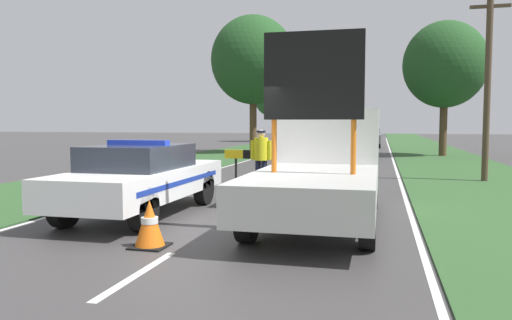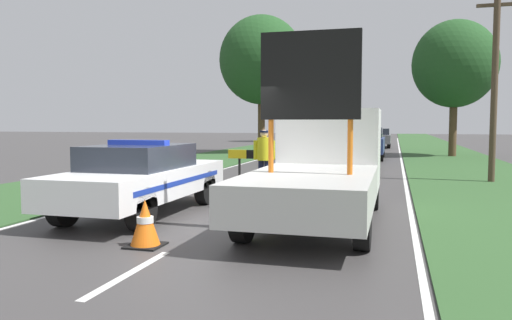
% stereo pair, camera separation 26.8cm
% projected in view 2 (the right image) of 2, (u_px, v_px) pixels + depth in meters
% --- Properties ---
extents(ground_plane, '(160.00, 160.00, 0.00)m').
position_uv_depth(ground_plane, '(210.00, 228.00, 8.99)').
color(ground_plane, '#3D3A3A').
extents(lane_markings, '(7.19, 68.73, 0.01)m').
position_uv_depth(lane_markings, '(338.00, 155.00, 29.15)').
color(lane_markings, silver).
rests_on(lane_markings, ground).
extents(grass_verge_left, '(4.70, 120.00, 0.03)m').
position_uv_depth(grass_verge_left, '(235.00, 154.00, 29.81)').
color(grass_verge_left, '#2D5128').
rests_on(grass_verge_left, ground).
extents(grass_verge_right, '(4.70, 120.00, 0.03)m').
position_uv_depth(grass_verge_right, '(449.00, 158.00, 26.61)').
color(grass_verge_right, '#2D5128').
rests_on(grass_verge_right, ground).
extents(police_car, '(1.82, 4.96, 1.55)m').
position_uv_depth(police_car, '(142.00, 177.00, 10.28)').
color(police_car, white).
rests_on(police_car, ground).
extents(work_truck, '(2.10, 5.78, 3.40)m').
position_uv_depth(work_truck, '(323.00, 164.00, 9.89)').
color(work_truck, white).
rests_on(work_truck, ground).
extents(road_barrier, '(3.38, 0.08, 1.09)m').
position_uv_depth(road_barrier, '(284.00, 157.00, 14.39)').
color(road_barrier, black).
rests_on(road_barrier, ground).
extents(police_officer, '(0.61, 0.39, 1.70)m').
position_uv_depth(police_officer, '(264.00, 154.00, 13.93)').
color(police_officer, '#191E38').
rests_on(police_officer, ground).
extents(pedestrian_civilian, '(0.59, 0.37, 1.64)m').
position_uv_depth(pedestrian_civilian, '(294.00, 157.00, 13.72)').
color(pedestrian_civilian, brown).
rests_on(pedestrian_civilian, ground).
extents(traffic_cone_near_police, '(0.49, 0.49, 0.67)m').
position_uv_depth(traffic_cone_near_police, '(299.00, 172.00, 15.78)').
color(traffic_cone_near_police, black).
rests_on(traffic_cone_near_police, ground).
extents(traffic_cone_centre_front, '(0.52, 0.52, 0.72)m').
position_uv_depth(traffic_cone_centre_front, '(197.00, 173.00, 15.17)').
color(traffic_cone_centre_front, black).
rests_on(traffic_cone_centre_front, ground).
extents(traffic_cone_near_truck, '(0.51, 0.51, 0.70)m').
position_uv_depth(traffic_cone_near_truck, '(201.00, 170.00, 16.25)').
color(traffic_cone_near_truck, black).
rests_on(traffic_cone_near_truck, ground).
extents(traffic_cone_behind_barrier, '(0.53, 0.53, 0.73)m').
position_uv_depth(traffic_cone_behind_barrier, '(145.00, 223.00, 7.62)').
color(traffic_cone_behind_barrier, black).
rests_on(traffic_cone_behind_barrier, ground).
extents(traffic_cone_lane_edge, '(0.50, 0.50, 0.69)m').
position_uv_depth(traffic_cone_lane_edge, '(273.00, 176.00, 14.59)').
color(traffic_cone_lane_edge, black).
rests_on(traffic_cone_lane_edge, ground).
extents(queued_car_sedan_silver, '(1.76, 4.42, 1.48)m').
position_uv_depth(queued_car_sedan_silver, '(352.00, 152.00, 19.36)').
color(queued_car_sedan_silver, '#B2B2B7').
rests_on(queued_car_sedan_silver, ground).
extents(queued_car_hatch_blue, '(1.75, 4.64, 1.65)m').
position_uv_depth(queued_car_hatch_blue, '(367.00, 143.00, 25.96)').
color(queued_car_hatch_blue, navy).
rests_on(queued_car_hatch_blue, ground).
extents(queued_car_sedan_black, '(1.86, 4.48, 1.48)m').
position_uv_depth(queued_car_sedan_black, '(317.00, 140.00, 33.24)').
color(queued_car_sedan_black, black).
rests_on(queued_car_sedan_black, ground).
extents(queued_car_suv_grey, '(1.81, 4.70, 1.45)m').
position_uv_depth(queued_car_suv_grey, '(379.00, 137.00, 38.33)').
color(queued_car_suv_grey, slate).
rests_on(queued_car_suv_grey, ground).
extents(roadside_tree_near_left, '(4.59, 4.59, 7.55)m').
position_uv_depth(roadside_tree_near_left, '(455.00, 64.00, 27.54)').
color(roadside_tree_near_left, '#4C3823').
rests_on(roadside_tree_near_left, ground).
extents(roadside_tree_near_right, '(4.23, 4.23, 6.86)m').
position_uv_depth(roadside_tree_near_right, '(285.00, 95.00, 49.38)').
color(roadside_tree_near_right, '#4C3823').
rests_on(roadside_tree_near_right, ground).
extents(roadside_tree_mid_left, '(5.17, 5.17, 8.46)m').
position_uv_depth(roadside_tree_mid_left, '(261.00, 60.00, 30.62)').
color(roadside_tree_mid_left, '#4C3823').
rests_on(roadside_tree_mid_left, ground).
extents(utility_pole, '(1.20, 0.20, 6.15)m').
position_uv_depth(utility_pole, '(495.00, 81.00, 15.60)').
color(utility_pole, '#473828').
rests_on(utility_pole, ground).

